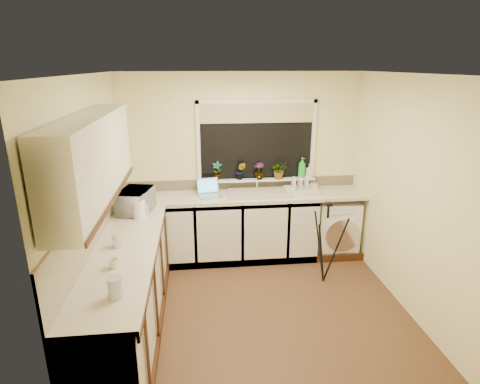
% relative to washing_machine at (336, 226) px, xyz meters
% --- Properties ---
extents(floor, '(3.20, 3.20, 0.00)m').
position_rel_washing_machine_xyz_m(floor, '(-1.29, -1.22, -0.39)').
color(floor, brown).
rests_on(floor, ground).
extents(ceiling, '(3.20, 3.20, 0.00)m').
position_rel_washing_machine_xyz_m(ceiling, '(-1.29, -1.22, 2.06)').
color(ceiling, white).
rests_on(ceiling, ground).
extents(wall_back, '(3.20, 0.00, 3.20)m').
position_rel_washing_machine_xyz_m(wall_back, '(-1.29, 0.28, 0.84)').
color(wall_back, '#FCEEA8').
rests_on(wall_back, ground).
extents(wall_front, '(3.20, 0.00, 3.20)m').
position_rel_washing_machine_xyz_m(wall_front, '(-1.29, -2.72, 0.84)').
color(wall_front, '#FCEEA8').
rests_on(wall_front, ground).
extents(wall_left, '(0.00, 3.00, 3.00)m').
position_rel_washing_machine_xyz_m(wall_left, '(-2.89, -1.22, 0.84)').
color(wall_left, '#FCEEA8').
rests_on(wall_left, ground).
extents(wall_right, '(0.00, 3.00, 3.00)m').
position_rel_washing_machine_xyz_m(wall_right, '(0.31, -1.22, 0.84)').
color(wall_right, '#FCEEA8').
rests_on(wall_right, ground).
extents(base_cabinet_back, '(2.55, 0.60, 0.86)m').
position_rel_washing_machine_xyz_m(base_cabinet_back, '(-1.62, -0.02, 0.04)').
color(base_cabinet_back, silver).
rests_on(base_cabinet_back, floor).
extents(base_cabinet_left, '(0.54, 2.40, 0.86)m').
position_rel_washing_machine_xyz_m(base_cabinet_left, '(-2.59, -1.52, 0.04)').
color(base_cabinet_left, silver).
rests_on(base_cabinet_left, floor).
extents(worktop_back, '(3.20, 0.60, 0.04)m').
position_rel_washing_machine_xyz_m(worktop_back, '(-1.29, -0.02, 0.49)').
color(worktop_back, beige).
rests_on(worktop_back, base_cabinet_back).
extents(worktop_left, '(0.60, 2.40, 0.04)m').
position_rel_washing_machine_xyz_m(worktop_left, '(-2.59, -1.52, 0.49)').
color(worktop_left, beige).
rests_on(worktop_left, base_cabinet_left).
extents(upper_cabinet, '(0.28, 1.90, 0.70)m').
position_rel_washing_machine_xyz_m(upper_cabinet, '(-2.73, -1.67, 1.41)').
color(upper_cabinet, silver).
rests_on(upper_cabinet, wall_left).
extents(splashback_left, '(0.02, 2.40, 0.45)m').
position_rel_washing_machine_xyz_m(splashback_left, '(-2.88, -1.52, 0.74)').
color(splashback_left, beige).
rests_on(splashback_left, wall_left).
extents(splashback_back, '(3.20, 0.02, 0.14)m').
position_rel_washing_machine_xyz_m(splashback_back, '(-1.29, 0.27, 0.58)').
color(splashback_back, beige).
rests_on(splashback_back, wall_back).
extents(window_glass, '(1.50, 0.02, 1.00)m').
position_rel_washing_machine_xyz_m(window_glass, '(-1.09, 0.27, 1.16)').
color(window_glass, black).
rests_on(window_glass, wall_back).
extents(window_blind, '(1.50, 0.02, 0.25)m').
position_rel_washing_machine_xyz_m(window_blind, '(-1.09, 0.24, 1.54)').
color(window_blind, tan).
rests_on(window_blind, wall_back).
extents(windowsill, '(1.60, 0.14, 0.03)m').
position_rel_washing_machine_xyz_m(windowsill, '(-1.09, 0.21, 0.65)').
color(windowsill, white).
rests_on(windowsill, wall_back).
extents(sink, '(0.82, 0.46, 0.03)m').
position_rel_washing_machine_xyz_m(sink, '(-1.09, -0.02, 0.53)').
color(sink, tan).
rests_on(sink, worktop_back).
extents(faucet, '(0.03, 0.03, 0.24)m').
position_rel_washing_machine_xyz_m(faucet, '(-1.09, 0.16, 0.63)').
color(faucet, silver).
rests_on(faucet, worktop_back).
extents(washing_machine, '(0.59, 0.57, 0.77)m').
position_rel_washing_machine_xyz_m(washing_machine, '(0.00, 0.00, 0.00)').
color(washing_machine, white).
rests_on(washing_machine, floor).
extents(laptop, '(0.34, 0.33, 0.21)m').
position_rel_washing_machine_xyz_m(laptop, '(-1.74, 0.01, 0.57)').
color(laptop, '#95969C').
rests_on(laptop, worktop_back).
extents(kettle, '(0.14, 0.14, 0.19)m').
position_rel_washing_machine_xyz_m(kettle, '(-2.54, -0.71, 0.61)').
color(kettle, white).
rests_on(kettle, worktop_left).
extents(dish_rack, '(0.44, 0.34, 0.06)m').
position_rel_washing_machine_xyz_m(dish_rack, '(-0.53, -0.03, 0.54)').
color(dish_rack, beige).
rests_on(dish_rack, worktop_back).
extents(tripod, '(0.57, 0.57, 1.02)m').
position_rel_washing_machine_xyz_m(tripod, '(-0.40, -0.77, 0.12)').
color(tripod, black).
rests_on(tripod, floor).
extents(glass_jug, '(0.11, 0.11, 0.16)m').
position_rel_washing_machine_xyz_m(glass_jug, '(-2.51, -2.30, 0.59)').
color(glass_jug, '#B5B9C1').
rests_on(glass_jug, worktop_left).
extents(steel_jar, '(0.09, 0.09, 0.12)m').
position_rel_washing_machine_xyz_m(steel_jar, '(-2.65, -1.44, 0.57)').
color(steel_jar, silver).
rests_on(steel_jar, worktop_left).
extents(microwave, '(0.42, 0.54, 0.26)m').
position_rel_washing_machine_xyz_m(microwave, '(-2.61, -0.51, 0.64)').
color(microwave, silver).
rests_on(microwave, worktop_left).
extents(plant_a, '(0.15, 0.12, 0.25)m').
position_rel_washing_machine_xyz_m(plant_a, '(-1.63, 0.21, 0.79)').
color(plant_a, '#999999').
rests_on(plant_a, windowsill).
extents(plant_b, '(0.15, 0.13, 0.24)m').
position_rel_washing_machine_xyz_m(plant_b, '(-1.31, 0.18, 0.78)').
color(plant_b, '#999999').
rests_on(plant_b, windowsill).
extents(plant_c, '(0.16, 0.16, 0.23)m').
position_rel_washing_machine_xyz_m(plant_c, '(-1.06, 0.18, 0.78)').
color(plant_c, '#999999').
rests_on(plant_c, windowsill).
extents(plant_d, '(0.24, 0.21, 0.24)m').
position_rel_washing_machine_xyz_m(plant_d, '(-0.79, 0.18, 0.78)').
color(plant_d, '#999999').
rests_on(plant_d, windowsill).
extents(soap_bottle_green, '(0.14, 0.14, 0.28)m').
position_rel_washing_machine_xyz_m(soap_bottle_green, '(-0.46, 0.21, 0.80)').
color(soap_bottle_green, green).
rests_on(soap_bottle_green, windowsill).
extents(soap_bottle_clear, '(0.09, 0.10, 0.19)m').
position_rel_washing_machine_xyz_m(soap_bottle_clear, '(-0.37, 0.18, 0.76)').
color(soap_bottle_clear, '#999999').
rests_on(soap_bottle_clear, windowsill).
extents(cup_back, '(0.14, 0.14, 0.09)m').
position_rel_washing_machine_xyz_m(cup_back, '(-0.32, 0.09, 0.56)').
color(cup_back, beige).
rests_on(cup_back, worktop_back).
extents(cup_left, '(0.12, 0.12, 0.08)m').
position_rel_washing_machine_xyz_m(cup_left, '(-2.62, -1.85, 0.55)').
color(cup_left, beige).
rests_on(cup_left, worktop_left).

